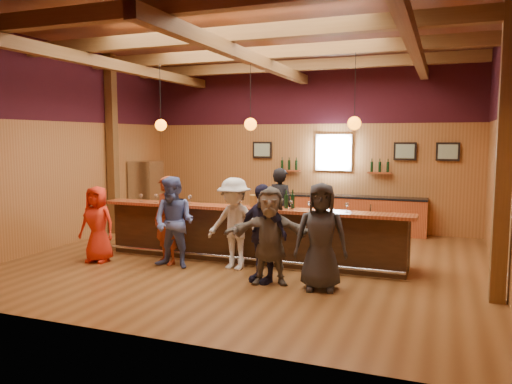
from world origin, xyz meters
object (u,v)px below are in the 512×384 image
customer_denim (174,222)px  customer_brown (270,235)px  bottle_a (286,201)px  customer_navy (262,233)px  customer_redvest (167,220)px  customer_white (234,224)px  stainless_fridge (146,194)px  bar_counter (254,234)px  customer_dark (321,237)px  back_bar_cabinet (346,214)px  customer_orange (97,224)px  ice_bucket (255,201)px  bartender (280,209)px

customer_denim → customer_brown: bearing=-8.8°
bottle_a → customer_navy: bearing=-93.0°
customer_redvest → customer_white: 1.39m
customer_navy → customer_brown: (0.16, -0.06, -0.02)m
stainless_fridge → customer_denim: bearing=-50.5°
bar_counter → customer_denim: (-1.18, -1.12, 0.34)m
customer_dark → back_bar_cabinet: bearing=84.2°
customer_orange → ice_bucket: customer_orange is taller
customer_navy → customer_brown: customer_navy is taller
bar_counter → stainless_fridge: (-4.12, 2.45, 0.38)m
customer_dark → bartender: (-1.52, 2.56, 0.03)m
customer_orange → back_bar_cabinet: bearing=45.1°
back_bar_cabinet → stainless_fridge: stainless_fridge is taller
bar_counter → customer_navy: bearing=-64.0°
ice_bucket → customer_denim: bearing=-144.1°
customer_brown → stainless_fridge: bearing=126.6°
bar_counter → customer_dark: size_ratio=3.63×
customer_denim → customer_white: size_ratio=1.01×
customer_orange → customer_navy: customer_navy is taller
customer_denim → customer_dark: bearing=-6.3°
customer_dark → bartender: bartender is taller
stainless_fridge → customer_orange: bearing=-70.7°
bar_counter → customer_redvest: customer_redvest is taller
back_bar_cabinet → customer_redvest: bearing=-120.7°
back_bar_cabinet → stainless_fridge: bearing=-168.1°
customer_navy → customer_redvest: bearing=-174.7°
bar_counter → customer_navy: 1.59m
customer_white → customer_brown: customer_white is taller
customer_white → bottle_a: size_ratio=4.94×
customer_white → ice_bucket: customer_white is taller
customer_redvest → customer_dark: bearing=9.8°
ice_bucket → customer_dark: bearing=-38.3°
stainless_fridge → bottle_a: size_ratio=5.19×
customer_white → back_bar_cabinet: bearing=82.5°
back_bar_cabinet → stainless_fridge: 5.43m
back_bar_cabinet → customer_navy: customer_navy is taller
customer_brown → customer_dark: bearing=-16.7°
customer_orange → ice_bucket: 3.13m
bartender → back_bar_cabinet: bearing=-95.8°
customer_denim → bottle_a: (1.93, 0.87, 0.38)m
stainless_fridge → customer_white: size_ratio=1.05×
ice_bucket → customer_redvest: bearing=-155.6°
customer_redvest → customer_dark: customer_dark is taller
back_bar_cabinet → customer_denim: customer_denim is taller
bartender → customer_denim: bearing=73.4°
customer_orange → bartender: 3.82m
bar_counter → back_bar_cabinet: (1.18, 3.57, -0.05)m
stainless_fridge → customer_denim: (2.94, -3.57, -0.04)m
customer_brown → ice_bucket: (-0.76, 1.26, 0.40)m
customer_denim → customer_brown: 2.06m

